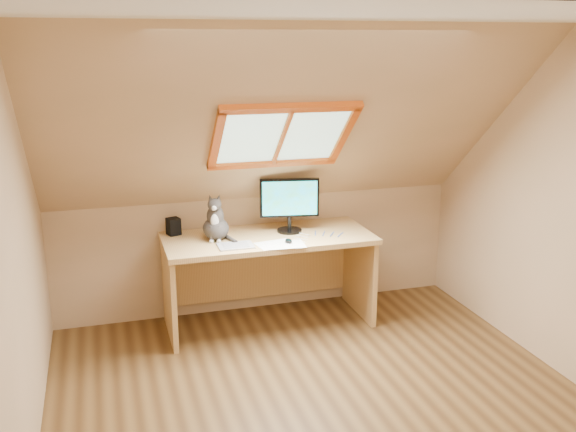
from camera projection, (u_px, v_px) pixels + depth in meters
name	position (u px, v px, depth m)	size (l,w,h in m)	color
ground	(328.00, 410.00, 4.11)	(3.50, 3.50, 0.00)	brown
room_shell	(337.00, 197.00, 3.64)	(3.52, 3.52, 2.41)	tan
desk	(266.00, 260.00, 5.30)	(1.68, 0.74, 0.77)	tan
monitor	(289.00, 201.00, 5.22)	(0.48, 0.20, 0.45)	black
cat	(216.00, 223.00, 5.04)	(0.26, 0.29, 0.38)	#46403D
desk_speaker	(173.00, 226.00, 5.19)	(0.10, 0.10, 0.14)	black
graphics_tablet	(236.00, 246.00, 4.90)	(0.27, 0.19, 0.01)	#B2B2B7
mouse	(289.00, 241.00, 4.99)	(0.05, 0.09, 0.03)	black
papers	(275.00, 245.00, 4.93)	(0.33, 0.27, 0.00)	white
cables	(318.00, 235.00, 5.17)	(0.51, 0.26, 0.01)	silver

